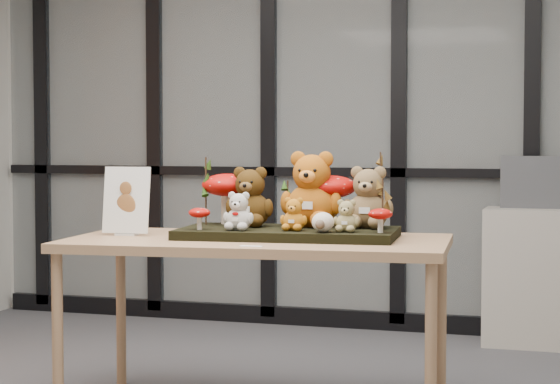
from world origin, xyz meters
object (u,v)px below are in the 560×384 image
(bear_white_bow, at_px, (239,209))
(mushroom_front_right, at_px, (380,219))
(bear_beige_small, at_px, (347,214))
(cabinet, at_px, (537,277))
(diorama_tray, at_px, (288,233))
(display_table, at_px, (258,252))
(mushroom_front_left, at_px, (199,218))
(mushroom_back_left, at_px, (227,196))
(mushroom_back_right, at_px, (331,198))
(bear_pooh_yellow, at_px, (312,185))
(bear_brown_medium, at_px, (250,194))
(bear_small_yellow, at_px, (294,212))
(bear_tan_back, at_px, (368,194))
(plush_cream_hedgehog, at_px, (323,221))
(monitor, at_px, (538,182))
(sign_holder, at_px, (126,203))

(bear_white_bow, bearing_deg, mushroom_front_right, 0.37)
(bear_beige_small, xyz_separation_m, cabinet, (0.73, 1.99, -0.51))
(diorama_tray, distance_m, mushroom_front_right, 0.47)
(diorama_tray, bearing_deg, display_table, -153.43)
(display_table, xyz_separation_m, mushroom_front_left, (-0.25, -0.10, 0.16))
(mushroom_back_left, bearing_deg, mushroom_back_right, 3.55)
(bear_pooh_yellow, height_order, bear_brown_medium, bear_pooh_yellow)
(bear_small_yellow, xyz_separation_m, bear_beige_small, (0.24, 0.01, -0.00))
(bear_tan_back, xyz_separation_m, bear_beige_small, (-0.05, -0.23, -0.08))
(display_table, relative_size, mushroom_front_left, 16.34)
(diorama_tray, xyz_separation_m, mushroom_back_left, (-0.36, 0.15, 0.16))
(display_table, relative_size, plush_cream_hedgehog, 18.23)
(bear_brown_medium, bearing_deg, monitor, 51.44)
(plush_cream_hedgehog, bearing_deg, mushroom_front_right, 7.03)
(sign_holder, bearing_deg, diorama_tray, 4.74)
(bear_small_yellow, distance_m, mushroom_back_right, 0.31)
(bear_tan_back, relative_size, monitor, 0.69)
(mushroom_back_right, bearing_deg, plush_cream_hedgehog, -81.99)
(bear_white_bow, relative_size, plush_cream_hedgehog, 1.94)
(display_table, xyz_separation_m, monitor, (1.15, 2.00, 0.26))
(plush_cream_hedgehog, bearing_deg, display_table, 163.25)
(plush_cream_hedgehog, relative_size, mushroom_front_right, 0.83)
(display_table, relative_size, bear_white_bow, 9.40)
(display_table, xyz_separation_m, diorama_tray, (0.12, 0.08, 0.09))
(bear_brown_medium, bearing_deg, display_table, -63.88)
(bear_tan_back, relative_size, mushroom_front_right, 2.65)
(mushroom_front_right, bearing_deg, mushroom_front_left, -173.82)
(bear_pooh_yellow, distance_m, bear_white_bow, 0.39)
(plush_cream_hedgehog, xyz_separation_m, mushroom_front_right, (0.25, 0.05, 0.01))
(bear_beige_small, height_order, sign_holder, sign_holder)
(display_table, height_order, bear_beige_small, bear_beige_small)
(mushroom_back_right, height_order, mushroom_front_right, mushroom_back_right)
(display_table, relative_size, mushroom_front_right, 15.13)
(bear_pooh_yellow, relative_size, mushroom_front_left, 3.55)
(mushroom_front_left, bearing_deg, plush_cream_hedgehog, 3.59)
(bear_small_yellow, distance_m, monitor, 2.24)
(bear_white_bow, bearing_deg, cabinet, 54.39)
(diorama_tray, height_order, bear_tan_back, bear_tan_back)
(diorama_tray, xyz_separation_m, bear_small_yellow, (0.06, -0.10, 0.10))
(mushroom_front_right, bearing_deg, mushroom_back_right, 136.84)
(display_table, bearing_deg, bear_tan_back, 19.26)
(bear_white_bow, bearing_deg, bear_tan_back, 23.25)
(bear_small_yellow, height_order, plush_cream_hedgehog, bear_small_yellow)
(diorama_tray, bearing_deg, bear_beige_small, -22.15)
(diorama_tray, bearing_deg, mushroom_front_left, -159.05)
(bear_white_bow, distance_m, monitor, 2.40)
(bear_white_bow, height_order, bear_beige_small, bear_white_bow)
(mushroom_front_left, bearing_deg, bear_tan_back, 23.83)
(bear_small_yellow, distance_m, mushroom_back_left, 0.49)
(bear_tan_back, bearing_deg, sign_holder, -172.43)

